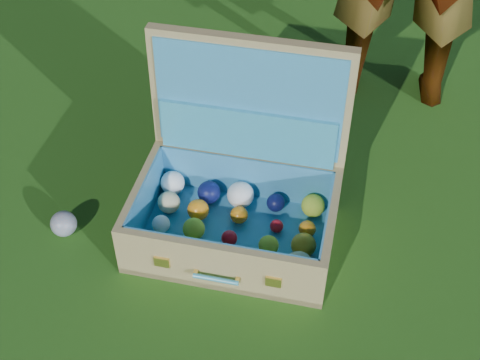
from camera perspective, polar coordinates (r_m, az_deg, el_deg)
name	(u,v)px	position (r m, az deg, el deg)	size (l,w,h in m)	color
ground	(254,275)	(1.73, 1.24, -8.15)	(60.00, 60.00, 0.00)	#215114
stray_ball	(64,224)	(1.86, -14.82, -3.63)	(0.07, 0.07, 0.07)	teal
suitcase	(239,185)	(1.75, -0.09, -0.46)	(0.54, 0.42, 0.51)	tan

